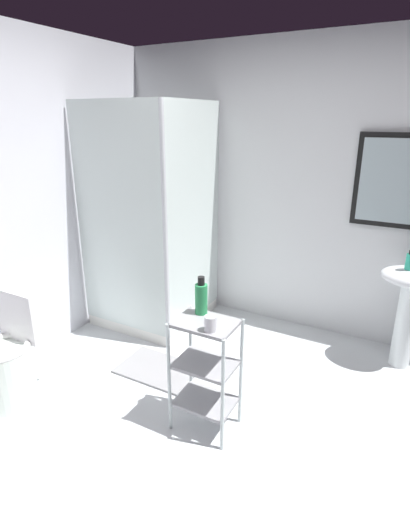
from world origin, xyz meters
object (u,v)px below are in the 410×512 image
toilet (11,357)px  rinse_cup (210,324)px  shower_stall (157,276)px  hand_soap_bottle (410,261)px  bath_mat (158,369)px  storage_cart (205,366)px  body_wash_bottle_green (201,298)px  pedestal_sink (410,298)px

toilet → rinse_cup: (1.39, 0.30, 0.47)m
shower_stall → hand_soap_bottle: 2.11m
hand_soap_bottle → bath_mat: (-1.60, -0.95, -0.86)m
storage_cart → hand_soap_bottle: hand_soap_bottle is taller
hand_soap_bottle → storage_cart: bearing=-127.5°
toilet → body_wash_bottle_green: bearing=20.4°
pedestal_sink → toilet: 2.91m
storage_cart → toilet: bearing=-164.0°
body_wash_bottle_green → hand_soap_bottle: bearing=48.5°
pedestal_sink → rinse_cup: (-0.97, -1.40, 0.21)m
bath_mat → toilet: bearing=-134.6°
pedestal_sink → rinse_cup: bearing=-124.6°
storage_cart → bath_mat: 0.82m
storage_cart → hand_soap_bottle: size_ratio=5.15×
storage_cart → rinse_cup: bearing=-47.8°
pedestal_sink → hand_soap_bottle: bearing=-150.8°
body_wash_bottle_green → pedestal_sink: bearing=47.9°
shower_stall → rinse_cup: bearing=-43.9°
pedestal_sink → body_wash_bottle_green: bearing=-132.1°
shower_stall → hand_soap_bottle: bearing=7.9°
toilet → storage_cart: bearing=16.0°
hand_soap_bottle → rinse_cup: (-0.92, -1.38, -0.09)m
bath_mat → body_wash_bottle_green: bearing=-26.0°
pedestal_sink → storage_cart: bearing=-128.2°
body_wash_bottle_green → bath_mat: body_wash_bottle_green is taller
toilet → bath_mat: size_ratio=1.27×
storage_cart → pedestal_sink: bearing=51.8°
storage_cart → bath_mat: bearing=150.4°
hand_soap_bottle → body_wash_bottle_green: body_wash_bottle_green is taller
storage_cart → rinse_cup: size_ratio=8.19×
shower_stall → bath_mat: bearing=-55.7°
toilet → hand_soap_bottle: 2.90m
rinse_cup → bath_mat: (-0.68, 0.42, -0.78)m
storage_cart → hand_soap_bottle: 1.69m
shower_stall → rinse_cup: (1.13, -1.09, 0.32)m
shower_stall → hand_soap_bottle: size_ratio=13.93×
storage_cart → rinse_cup: (0.07, -0.08, 0.35)m
toilet → body_wash_bottle_green: size_ratio=3.20×
storage_cart → body_wash_bottle_green: 0.42m
shower_stall → body_wash_bottle_green: bearing=-43.2°
shower_stall → pedestal_sink: shower_stall is taller
toilet → hand_soap_bottle: size_ratio=5.29×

